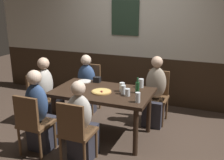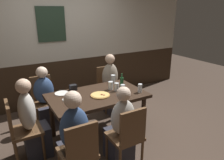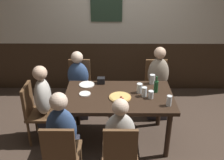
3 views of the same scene
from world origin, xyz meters
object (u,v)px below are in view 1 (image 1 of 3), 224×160
person_mid_near (82,127)px  pint_glass_stout (128,93)px  person_left_near (40,117)px  person_right_far (155,96)px  person_head_west (48,97)px  beer_bottle_green (137,87)px  dining_table (103,96)px  chair_left_near (32,122)px  tumbler_water (122,87)px  person_left_far (86,89)px  chair_left_far (89,85)px  beer_glass_tall (141,84)px  condiment_caddy (97,80)px  highball_clear (138,98)px  chair_mid_near (75,130)px  chair_right_far (157,93)px  pint_glass_pale (123,90)px  plate_white_large (84,81)px  chair_head_west (40,96)px  pizza (101,92)px  plate_white_small (76,86)px

person_mid_near → pint_glass_stout: (0.42, 0.62, 0.32)m
person_left_near → person_right_far: size_ratio=1.00×
person_head_west → beer_bottle_green: (1.51, 0.10, 0.34)m
dining_table → beer_bottle_green: (0.51, 0.10, 0.18)m
chair_left_near → tumbler_water: 1.36m
person_left_far → pint_glass_stout: 1.36m
chair_left_far → tumbler_water: (0.93, -0.78, 0.31)m
beer_glass_tall → condiment_caddy: (-0.75, -0.00, -0.02)m
chair_left_far → highball_clear: same height
chair_mid_near → chair_right_far: bearing=69.2°
person_mid_near → pint_glass_stout: bearing=55.5°
chair_mid_near → pint_glass_stout: (0.42, 0.78, 0.29)m
pint_glass_pale → plate_white_large: (-0.80, 0.33, -0.05)m
chair_head_west → person_left_near: bearing=-54.0°
chair_mid_near → pint_glass_pale: (0.34, 0.83, 0.30)m
chair_left_far → beer_glass_tall: size_ratio=6.29×
chair_head_west → pizza: bearing=-3.6°
chair_left_near → pint_glass_stout: bearing=36.0°
pint_glass_stout → pint_glass_pale: 0.10m
chair_mid_near → beer_glass_tall: 1.35m
person_left_near → condiment_caddy: bearing=69.5°
chair_left_far → pint_glass_pale: (0.99, -0.88, 0.30)m
dining_table → person_head_west: bearing=180.0°
condiment_caddy → plate_white_small: bearing=-122.0°
dining_table → pizza: size_ratio=5.01×
person_left_far → pint_glass_stout: size_ratio=10.22×
highball_clear → chair_left_near: bearing=-155.1°
tumbler_water → pint_glass_pale: (0.06, -0.10, -0.00)m
dining_table → chair_left_far: size_ratio=1.68×
person_left_far → condiment_caddy: 0.61m
person_right_far → person_head_west: 1.78m
person_mid_near → person_right_far: bearing=64.9°
chair_mid_near → beer_glass_tall: same height
chair_left_far → beer_glass_tall: (1.15, -0.50, 0.30)m
person_left_near → pint_glass_pale: (0.99, 0.67, 0.30)m
pint_glass_pale → dining_table: bearing=176.2°
person_right_far → plate_white_small: 1.32m
tumbler_water → condiment_caddy: size_ratio=1.25×
chair_left_far → dining_table: bearing=-52.8°
dining_table → beer_glass_tall: (0.50, 0.36, 0.15)m
highball_clear → beer_glass_tall: (-0.13, 0.62, -0.00)m
beer_glass_tall → plate_white_small: bearing=-160.9°
chair_mid_near → tumbler_water: size_ratio=6.40×
person_left_far → pint_glass_stout: bearing=-35.6°
person_head_west → plate_white_small: size_ratio=7.47×
pint_glass_stout → person_left_far: bearing=144.4°
person_left_far → pizza: bearing=-49.0°
chair_left_near → chair_head_west: same height
person_mid_near → pizza: size_ratio=3.74×
chair_left_near → highball_clear: size_ratio=6.31×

